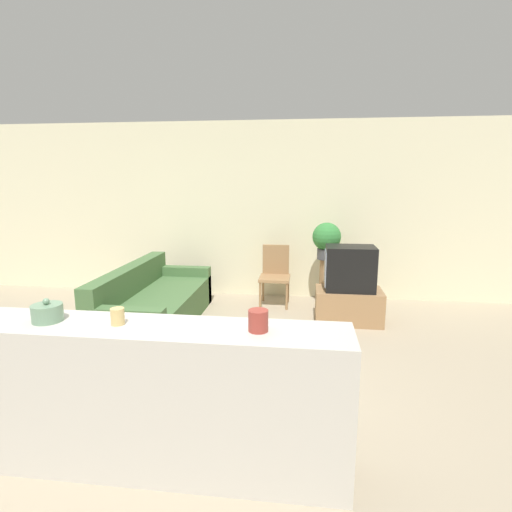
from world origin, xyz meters
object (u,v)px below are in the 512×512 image
Objects in this scene: wooden_chair at (275,272)px; decorative_bowl at (47,313)px; potted_plant at (327,239)px; couch at (154,305)px; television at (350,268)px.

decorative_bowl is (-1.17, -3.52, 0.54)m from wooden_chair.
couch is at bearing -154.17° from potted_plant.
couch is at bearing 96.74° from decorative_bowl.
wooden_chair is 3.75m from decorative_bowl.
television is 1.22m from wooden_chair.
potted_plant is (2.20, 1.06, 0.73)m from couch.
couch is 2.57m from decorative_bowl.
television is 3.61m from decorative_bowl.
wooden_chair reaches higher than couch.
decorative_bowl is (-2.18, -2.87, 0.30)m from television.
potted_plant is at bearing 61.43° from decorative_bowl.
wooden_chair is 1.65× the size of potted_plant.
television is at bearing -66.99° from potted_plant.
decorative_bowl reaches higher than couch.
couch is 2.55m from potted_plant.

